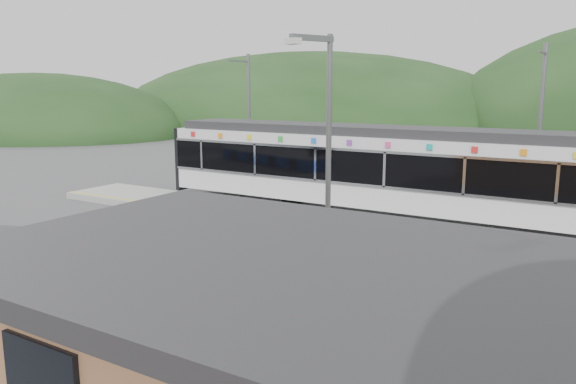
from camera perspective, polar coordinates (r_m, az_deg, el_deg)
The scene contains 9 objects.
ground at distance 19.23m, azimuth -1.60°, elevation -5.47°, with size 120.00×120.00×0.00m, color #4C4C4F.
hills at distance 21.80m, azimuth 20.19°, elevation -4.20°, with size 146.00×149.00×26.00m.
platform at distance 21.94m, azimuth 3.10°, elevation -3.05°, with size 26.00×3.20×0.30m, color #9E9E99.
yellow_line at distance 20.80m, azimuth 1.40°, elevation -3.36°, with size 26.00×0.10×0.01m, color yellow.
train at distance 23.29m, azimuth 10.02°, elevation 2.40°, with size 20.44×3.01×3.74m.
catenary_mast_west at distance 29.54m, azimuth -4.03°, elevation 7.33°, with size 0.18×1.80×7.00m.
catenary_mast_east at distance 24.31m, azimuth 24.16°, elevation 5.74°, with size 0.18×1.80×7.00m.
station_shelter at distance 8.54m, azimuth -0.66°, elevation -15.60°, with size 9.20×6.20×3.00m.
lamp_post at distance 12.04m, azimuth 3.86°, elevation 3.39°, with size 0.52×1.17×6.41m.
Camera 1 is at (10.06, -15.50, 5.32)m, focal length 35.00 mm.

